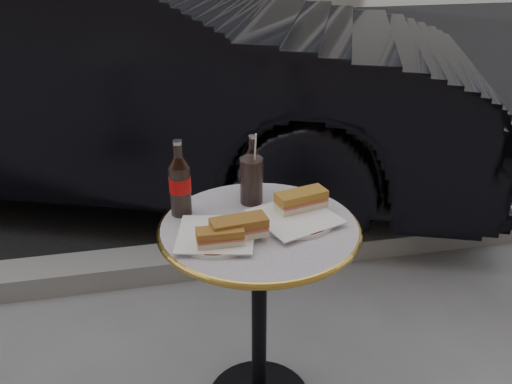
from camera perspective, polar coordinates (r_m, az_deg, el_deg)
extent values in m
cube|color=black|center=(6.67, -9.04, 12.07)|extent=(40.00, 8.00, 0.00)
cube|color=gray|center=(2.85, -3.57, -6.57)|extent=(40.00, 0.20, 0.12)
cylinder|color=silver|center=(1.67, -4.04, -4.47)|extent=(0.30, 0.30, 0.01)
cylinder|color=silver|center=(1.76, 3.88, -2.69)|extent=(0.28, 0.28, 0.01)
cube|color=#975F26|center=(1.60, -3.62, -4.57)|extent=(0.13, 0.06, 0.05)
cube|color=#925E25|center=(1.63, -1.71, -3.67)|extent=(0.17, 0.09, 0.06)
cube|color=#A16E29|center=(1.79, 4.54, -0.89)|extent=(0.17, 0.11, 0.06)
cylinder|color=black|center=(1.83, -0.47, 1.17)|extent=(0.08, 0.08, 0.16)
imported|color=black|center=(3.66, -15.44, 12.18)|extent=(3.14, 4.90, 1.52)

